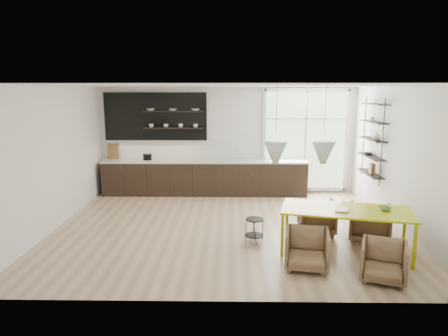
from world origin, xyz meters
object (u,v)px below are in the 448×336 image
Objects in this scene: armchair_front_left at (307,249)px; wire_stool at (254,227)px; armchair_back_left at (317,217)px; armchair_back_right at (370,223)px; dining_table at (346,212)px; armchair_front_right at (384,261)px.

wire_stool is at bearing 134.76° from armchair_front_left.
armchair_back_right is at bearing 160.39° from armchair_back_left.
dining_table is 1.16m from armchair_front_right.
armchair_front_left reaches higher than armchair_front_right.
armchair_front_left is 1.14m from armchair_front_right.
armchair_back_left is at bearing 22.26° from wire_stool.
wire_stool is (-2.19, -0.13, -0.05)m from armchair_back_right.
armchair_back_right reaches higher than armchair_back_left.
armchair_front_left is 1.55× the size of wire_stool.
armchair_back_left is 1.72m from armchair_front_left.
armchair_back_left is at bearing 83.13° from armchair_front_left.
armchair_front_right is (1.07, -0.40, -0.02)m from armchair_front_left.
dining_table reaches higher than armchair_front_right.
armchair_front_right is at bearing 109.15° from armchair_back_left.
dining_table is at bearing 49.09° from armchair_front_left.
armchair_front_right is at bearing -39.56° from wire_stool.
armchair_front_right is 1.46× the size of wire_stool.
armchair_back_left is 1.59× the size of wire_stool.
armchair_front_left is at bearing -179.84° from armchair_front_right.
armchair_front_right reaches higher than wire_stool.
armchair_front_right is (-0.35, -1.65, -0.04)m from armchair_back_right.
dining_table is 3.10× the size of armchair_back_right.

